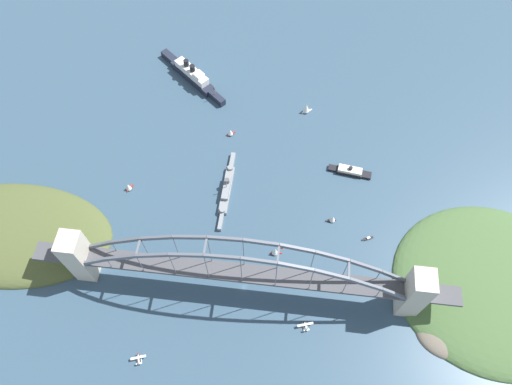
% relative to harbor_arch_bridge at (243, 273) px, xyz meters
% --- Properties ---
extents(ground_plane, '(1400.00, 1400.00, 0.00)m').
position_rel_harbor_arch_bridge_xyz_m(ground_plane, '(0.00, -0.00, -30.82)').
color(ground_plane, '#334C60').
extents(harbor_arch_bridge, '(304.24, 17.45, 74.69)m').
position_rel_harbor_arch_bridge_xyz_m(harbor_arch_bridge, '(0.00, 0.00, 0.00)').
color(harbor_arch_bridge, beige).
rests_on(harbor_arch_bridge, ground).
extents(headland_west_shore, '(166.24, 93.40, 25.23)m').
position_rel_harbor_arch_bridge_xyz_m(headland_west_shore, '(-195.37, 22.09, -30.82)').
color(headland_west_shore, '#4C562D').
rests_on(headland_west_shore, ground).
extents(headland_east_shore, '(154.41, 139.92, 23.73)m').
position_rel_harbor_arch_bridge_xyz_m(headland_east_shore, '(187.84, 19.94, -30.82)').
color(headland_east_shore, '#476638').
rests_on(headland_east_shore, ground).
extents(ocean_liner, '(75.02, 65.69, 20.21)m').
position_rel_harbor_arch_bridge_xyz_m(ocean_liner, '(-77.92, 207.05, -24.63)').
color(ocean_liner, '#1E2333').
rests_on(ocean_liner, ground).
extents(naval_cruiser, '(7.78, 76.18, 17.36)m').
position_rel_harbor_arch_bridge_xyz_m(naval_cruiser, '(-25.45, 83.59, -27.76)').
color(naval_cruiser, gray).
rests_on(naval_cruiser, ground).
extents(harbor_ferry_steamer, '(38.02, 11.48, 8.07)m').
position_rel_harbor_arch_bridge_xyz_m(harbor_ferry_steamer, '(78.73, 114.04, -28.35)').
color(harbor_ferry_steamer, black).
rests_on(harbor_ferry_steamer, ground).
extents(seaplane_taxiing_near_bridge, '(11.93, 7.74, 4.88)m').
position_rel_harbor_arch_bridge_xyz_m(seaplane_taxiing_near_bridge, '(48.23, -24.41, -28.82)').
color(seaplane_taxiing_near_bridge, '#B7B7B2').
rests_on(seaplane_taxiing_near_bridge, ground).
extents(seaplane_second_in_formation, '(10.78, 7.90, 4.86)m').
position_rel_harbor_arch_bridge_xyz_m(seaplane_second_in_formation, '(-67.14, -60.88, -28.79)').
color(seaplane_second_in_formation, '#B7B7B2').
rests_on(seaplane_second_in_formation, ground).
extents(small_boat_0, '(8.64, 5.59, 8.16)m').
position_rel_harbor_arch_bridge_xyz_m(small_boat_0, '(64.81, 64.92, -27.06)').
color(small_boat_0, black).
rests_on(small_boat_0, ground).
extents(small_boat_1, '(6.11, 8.05, 9.00)m').
position_rel_harbor_arch_bridge_xyz_m(small_boat_1, '(-108.92, 75.50, -26.66)').
color(small_boat_1, '#B2231E').
rests_on(small_boat_1, ground).
extents(small_boat_2, '(8.98, 5.58, 9.64)m').
position_rel_harbor_arch_bridge_xyz_m(small_boat_2, '(20.71, 30.66, -26.32)').
color(small_boat_2, '#B2231E').
rests_on(small_boat_2, ground).
extents(small_boat_3, '(9.41, 5.32, 2.01)m').
position_rel_harbor_arch_bridge_xyz_m(small_boat_3, '(94.12, 51.85, -30.11)').
color(small_boat_3, black).
rests_on(small_boat_3, ground).
extents(small_boat_4, '(9.97, 8.04, 12.55)m').
position_rel_harbor_arch_bridge_xyz_m(small_boat_4, '(36.34, 178.08, -24.99)').
color(small_boat_4, silver).
rests_on(small_boat_4, ground).
extents(small_boat_5, '(7.45, 7.33, 8.44)m').
position_rel_harbor_arch_bridge_xyz_m(small_boat_5, '(-30.80, 143.24, -26.82)').
color(small_boat_5, '#B2231E').
rests_on(small_boat_5, ground).
extents(channel_marker_buoy, '(2.20, 2.20, 2.75)m').
position_rel_harbor_arch_bridge_xyz_m(channel_marker_buoy, '(26.19, 36.00, -29.71)').
color(channel_marker_buoy, red).
rests_on(channel_marker_buoy, ground).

